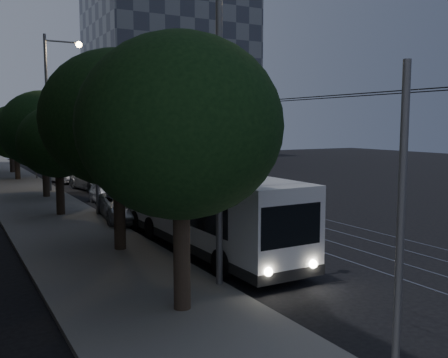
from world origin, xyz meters
name	(u,v)px	position (x,y,z in m)	size (l,w,h in m)	color
ground	(293,245)	(0.00, 0.00, 0.00)	(120.00, 120.00, 0.00)	black
sidewalk	(26,195)	(-7.50, 20.00, 0.07)	(5.00, 90.00, 0.15)	gray
tram_rails	(163,187)	(2.50, 20.00, 0.01)	(4.52, 90.00, 0.02)	#9B9AA3
overhead_wires	(63,144)	(-4.97, 20.00, 3.47)	(2.23, 90.00, 6.00)	black
building_distant_right	(169,76)	(18.00, 55.00, 12.00)	(22.00, 18.00, 24.00)	#3E424E
trolleybus	(201,207)	(-3.49, 1.43, 1.63)	(2.63, 11.94, 5.63)	silver
pickup_silver	(128,205)	(-4.19, 8.29, 0.77)	(2.57, 5.57, 1.55)	#A7AAAF
car_white_a	(107,193)	(-3.62, 14.00, 0.67)	(1.59, 3.95, 1.35)	white
car_white_b	(92,180)	(-2.70, 21.15, 0.74)	(2.06, 5.07, 1.47)	#B6B6BA
car_white_c	(62,175)	(-3.78, 26.78, 0.64)	(1.36, 3.89, 1.28)	silver
car_white_d	(65,170)	(-2.72, 30.57, 0.74)	(1.75, 4.34, 1.48)	silver
tree_0	(181,127)	(-7.00, -4.51, 4.84)	(5.18, 5.18, 7.19)	black
tree_1	(117,119)	(-6.50, 2.31, 5.10)	(5.69, 5.69, 7.68)	black
tree_2	(58,142)	(-7.00, 10.96, 3.97)	(4.19, 4.19, 5.87)	black
tree_3	(44,130)	(-6.50, 18.11, 4.49)	(5.67, 5.67, 7.05)	black
tree_4	(16,132)	(-6.83, 30.00, 4.17)	(5.12, 5.12, 6.49)	black
tree_5	(10,129)	(-6.50, 36.92, 4.39)	(4.25, 4.25, 6.33)	black
streetlamp_near	(232,91)	(-4.79, -3.23, 5.86)	(2.36, 0.44, 9.70)	slate
streetlamp_far	(53,99)	(-5.34, 20.88, 6.61)	(2.65, 0.44, 11.08)	slate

